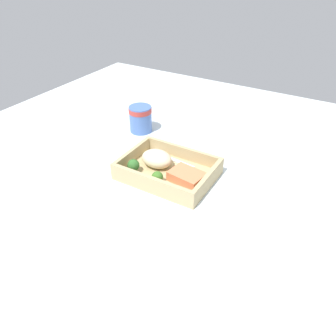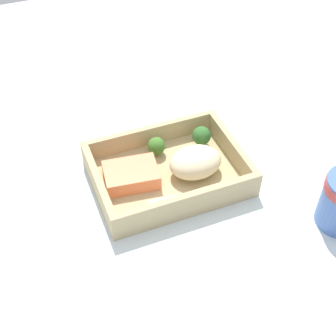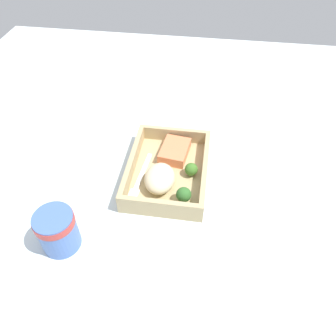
% 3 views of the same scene
% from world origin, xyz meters
% --- Properties ---
extents(ground_plane, '(1.60, 1.60, 0.02)m').
position_xyz_m(ground_plane, '(0.00, 0.00, -0.01)').
color(ground_plane, silver).
extents(takeout_tray, '(0.26, 0.19, 0.01)m').
position_xyz_m(takeout_tray, '(0.00, 0.00, 0.01)').
color(takeout_tray, tan).
rests_on(takeout_tray, ground_plane).
extents(tray_rim, '(0.26, 0.19, 0.04)m').
position_xyz_m(tray_rim, '(0.00, 0.00, 0.03)').
color(tray_rim, tan).
rests_on(tray_rim, takeout_tray).
extents(salmon_fillet, '(0.10, 0.08, 0.03)m').
position_xyz_m(salmon_fillet, '(-0.06, 0.01, 0.03)').
color(salmon_fillet, '#ED7C50').
rests_on(salmon_fillet, takeout_tray).
extents(mashed_potatoes, '(0.09, 0.07, 0.05)m').
position_xyz_m(mashed_potatoes, '(0.05, -0.01, 0.04)').
color(mashed_potatoes, beige).
rests_on(mashed_potatoes, takeout_tray).
extents(broccoli_floret_1, '(0.03, 0.03, 0.04)m').
position_xyz_m(broccoli_floret_1, '(0.08, 0.05, 0.03)').
color(broccoli_floret_1, '#7F9B53').
rests_on(broccoli_floret_1, takeout_tray).
extents(broccoli_floret_2, '(0.03, 0.03, 0.03)m').
position_xyz_m(broccoli_floret_2, '(0.00, 0.06, 0.03)').
color(broccoli_floret_2, '#7EA664').
rests_on(broccoli_floret_2, takeout_tray).
extents(fork, '(0.16, 0.03, 0.00)m').
position_xyz_m(fork, '(0.03, -0.06, 0.01)').
color(fork, white).
rests_on(fork, takeout_tray).
extents(paper_cup, '(0.08, 0.08, 0.09)m').
position_xyz_m(paper_cup, '(0.22, -0.19, 0.05)').
color(paper_cup, '#4668AE').
rests_on(paper_cup, ground_plane).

